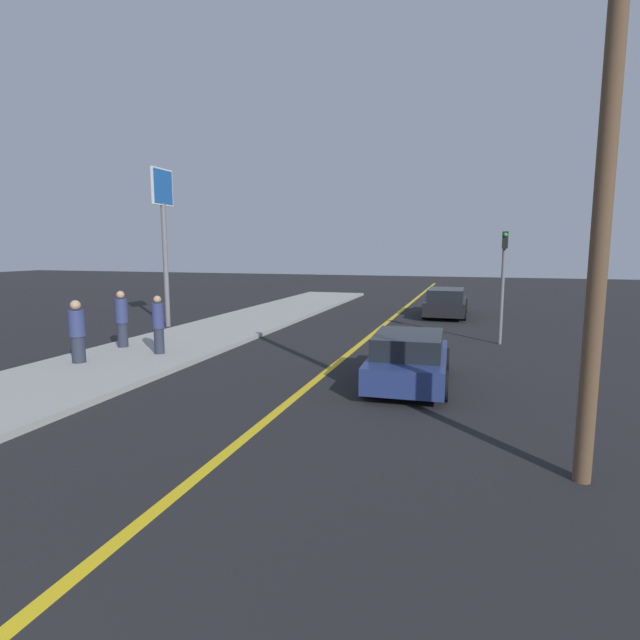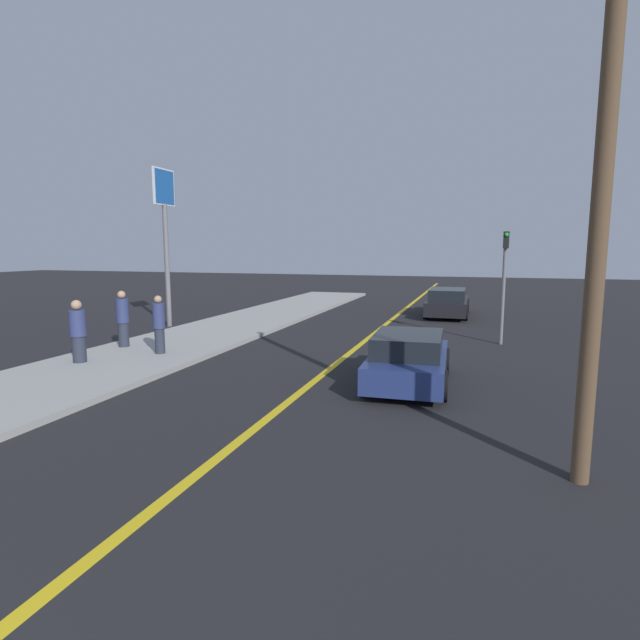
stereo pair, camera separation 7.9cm
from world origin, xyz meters
TOP-DOWN VIEW (x-y plane):
  - road_center_line at (0.00, 18.00)m, footprint 0.20×60.00m
  - sidewalk_left at (-5.76, 17.03)m, footprint 3.97×34.05m
  - car_near_right_lane at (2.22, 11.70)m, footprint 2.00×3.93m
  - car_ahead_center at (2.33, 24.63)m, footprint 1.98×4.72m
  - pedestrian_near_curb at (-6.57, 10.73)m, footprint 0.42×0.42m
  - pedestrian_mid_group at (-5.18, 12.38)m, footprint 0.34×0.34m
  - pedestrian_far_standing at (-6.89, 12.92)m, footprint 0.38×0.38m
  - traffic_light at (4.53, 17.72)m, footprint 0.18×0.40m
  - roadside_sign at (-8.56, 17.79)m, footprint 0.20×1.35m
  - utility_pole at (5.20, 7.37)m, footprint 0.24×0.24m

SIDE VIEW (x-z plane):
  - road_center_line at x=0.00m, z-range 0.00..0.01m
  - sidewalk_left at x=-5.76m, z-range 0.00..0.15m
  - car_near_right_lane at x=2.22m, z-range -0.02..1.24m
  - car_ahead_center at x=2.33m, z-range -0.01..1.31m
  - pedestrian_near_curb at x=-6.57m, z-range 0.14..1.84m
  - pedestrian_mid_group at x=-5.18m, z-range 0.15..1.87m
  - pedestrian_far_standing at x=-6.89m, z-range 0.15..1.92m
  - traffic_light at x=4.53m, z-range 0.45..4.23m
  - utility_pole at x=5.20m, z-range 0.00..7.74m
  - roadside_sign at x=-8.56m, z-range 1.34..7.76m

